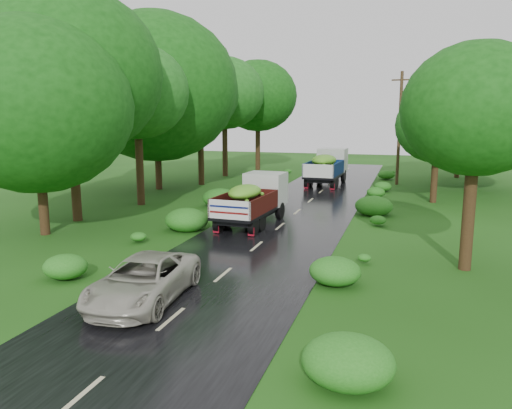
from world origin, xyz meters
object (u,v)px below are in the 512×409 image
at_px(car, 143,280).
at_px(utility_pole, 399,127).
at_px(truck_near, 254,197).
at_px(truck_far, 328,165).

bearing_deg(car, utility_pole, 72.89).
xyz_separation_m(truck_near, truck_far, (1.26, 15.62, 0.18)).
bearing_deg(car, truck_far, 83.22).
bearing_deg(utility_pole, car, -94.96).
relative_size(truck_near, car, 1.25).
bearing_deg(truck_near, utility_pole, 72.65).
relative_size(truck_far, utility_pole, 0.75).
xyz_separation_m(car, utility_pole, (6.52, 28.53, 3.86)).
bearing_deg(truck_near, truck_far, 88.94).
relative_size(car, utility_pole, 0.54).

